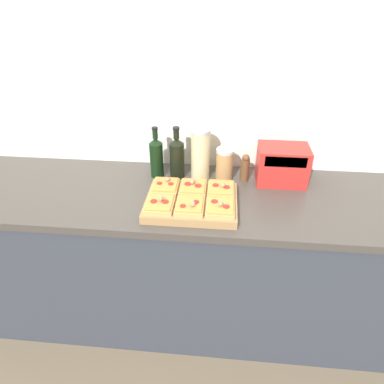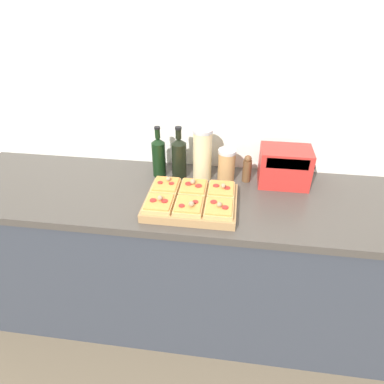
{
  "view_description": "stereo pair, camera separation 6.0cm",
  "coord_description": "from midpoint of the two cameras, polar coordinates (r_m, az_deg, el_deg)",
  "views": [
    {
      "loc": [
        0.11,
        -1.17,
        1.88
      ],
      "look_at": [
        -0.02,
        0.24,
        0.98
      ],
      "focal_mm": 32.0,
      "sensor_mm": 36.0,
      "label": 1
    },
    {
      "loc": [
        0.17,
        -1.16,
        1.88
      ],
      "look_at": [
        -0.02,
        0.24,
        0.98
      ],
      "focal_mm": 32.0,
      "sensor_mm": 36.0,
      "label": 2
    }
  ],
  "objects": [
    {
      "name": "wine_bottle",
      "position": [
        1.88,
        -1.28,
        5.87
      ],
      "size": [
        0.08,
        0.08,
        0.29
      ],
      "color": "black",
      "rests_on": "kitchen_counter"
    },
    {
      "name": "pizza_slice_front_left",
      "position": [
        1.61,
        -4.46,
        -1.91
      ],
      "size": [
        0.13,
        0.15,
        0.05
      ],
      "color": "tan",
      "rests_on": "cutting_board"
    },
    {
      "name": "pizza_slice_front_right",
      "position": [
        1.58,
        5.62,
        -2.71
      ],
      "size": [
        0.13,
        0.15,
        0.05
      ],
      "color": "tan",
      "rests_on": "cutting_board"
    },
    {
      "name": "grain_jar_tall",
      "position": [
        1.85,
        2.68,
        6.3
      ],
      "size": [
        0.11,
        0.11,
        0.29
      ],
      "color": "beige",
      "rests_on": "kitchen_counter"
    },
    {
      "name": "pizza_slice_back_left",
      "position": [
        1.74,
        -3.38,
        1.07
      ],
      "size": [
        0.13,
        0.15,
        0.05
      ],
      "color": "tan",
      "rests_on": "cutting_board"
    },
    {
      "name": "kitchen_counter",
      "position": [
        2.06,
        1.76,
        -11.18
      ],
      "size": [
        2.63,
        0.67,
        0.92
      ],
      "color": "#333842",
      "rests_on": "ground_plane"
    },
    {
      "name": "pepper_mill",
      "position": [
        1.88,
        10.07,
        3.85
      ],
      "size": [
        0.05,
        0.05,
        0.15
      ],
      "color": "brown",
      "rests_on": "kitchen_counter"
    },
    {
      "name": "pizza_slice_front_center",
      "position": [
        1.59,
        0.55,
        -2.33
      ],
      "size": [
        0.13,
        0.15,
        0.05
      ],
      "color": "tan",
      "rests_on": "cutting_board"
    },
    {
      "name": "olive_oil_bottle",
      "position": [
        1.9,
        -4.66,
        6.01
      ],
      "size": [
        0.07,
        0.07,
        0.29
      ],
      "color": "black",
      "rests_on": "kitchen_counter"
    },
    {
      "name": "ground_plane",
      "position": [
        2.22,
        0.51,
        -25.62
      ],
      "size": [
        12.0,
        12.0,
        0.0
      ],
      "primitive_type": "plane",
      "color": "brown"
    },
    {
      "name": "wall_back",
      "position": [
        1.95,
        3.35,
        13.53
      ],
      "size": [
        6.0,
        0.06,
        2.5
      ],
      "color": "silver",
      "rests_on": "ground_plane"
    },
    {
      "name": "pizza_slice_back_center",
      "position": [
        1.72,
        1.23,
        0.75
      ],
      "size": [
        0.13,
        0.15,
        0.06
      ],
      "color": "tan",
      "rests_on": "cutting_board"
    },
    {
      "name": "grain_jar_short",
      "position": [
        1.87,
        6.68,
        4.52
      ],
      "size": [
        0.1,
        0.1,
        0.18
      ],
      "color": "#AD7F4C",
      "rests_on": "kitchen_counter"
    },
    {
      "name": "pizza_slice_back_right",
      "position": [
        1.71,
        5.93,
        0.38
      ],
      "size": [
        0.13,
        0.15,
        0.05
      ],
      "color": "tan",
      "rests_on": "cutting_board"
    },
    {
      "name": "cutting_board",
      "position": [
        1.67,
        0.88,
        -1.75
      ],
      "size": [
        0.44,
        0.34,
        0.04
      ],
      "primitive_type": "cube",
      "color": "#A37A4C",
      "rests_on": "kitchen_counter"
    },
    {
      "name": "toaster_oven",
      "position": [
        1.89,
        16.05,
        4.09
      ],
      "size": [
        0.29,
        0.18,
        0.2
      ],
      "color": "red",
      "rests_on": "kitchen_counter"
    }
  ]
}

